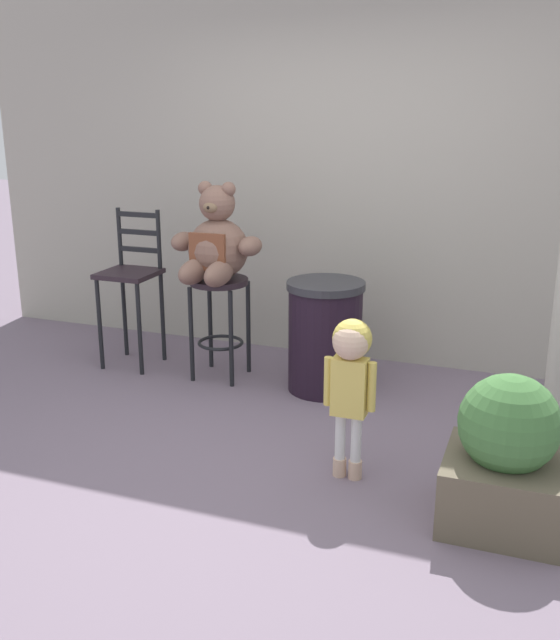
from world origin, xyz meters
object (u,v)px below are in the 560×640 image
at_px(teddy_bear, 216,245).
at_px(bar_chair_empty, 131,280).
at_px(planter_with_shrub, 506,457).
at_px(child_walking, 351,365).
at_px(trash_bin, 325,336).
at_px(bar_stool_with_teddy, 220,306).

relative_size(teddy_bear, bar_chair_empty, 0.58).
relative_size(teddy_bear, planter_with_shrub, 0.91).
xyz_separation_m(teddy_bear, planter_with_shrub, (2.03, -1.25, -0.63)).
distance_m(child_walking, planter_with_shrub, 0.86).
xyz_separation_m(child_walking, trash_bin, (-0.48, 1.13, -0.24)).
height_order(trash_bin, planter_with_shrub, trash_bin).
bearing_deg(teddy_bear, planter_with_shrub, -31.50).
xyz_separation_m(bar_stool_with_teddy, trash_bin, (0.77, 0.02, -0.14)).
bearing_deg(planter_with_shrub, teddy_bear, 148.50).
xyz_separation_m(teddy_bear, trash_bin, (0.77, 0.05, -0.58)).
distance_m(bar_stool_with_teddy, child_walking, 1.67).
height_order(bar_chair_empty, planter_with_shrub, bar_chair_empty).
relative_size(child_walking, bar_chair_empty, 0.75).
height_order(child_walking, bar_chair_empty, bar_chair_empty).
distance_m(trash_bin, bar_chair_empty, 1.51).
xyz_separation_m(teddy_bear, bar_chair_empty, (-0.72, 0.06, -0.32)).
height_order(teddy_bear, planter_with_shrub, teddy_bear).
bearing_deg(planter_with_shrub, bar_chair_empty, 154.63).
height_order(child_walking, planter_with_shrub, child_walking).
distance_m(bar_stool_with_teddy, teddy_bear, 0.44).
bearing_deg(bar_stool_with_teddy, planter_with_shrub, -32.19).
xyz_separation_m(bar_stool_with_teddy, bar_chair_empty, (-0.72, 0.03, 0.12)).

